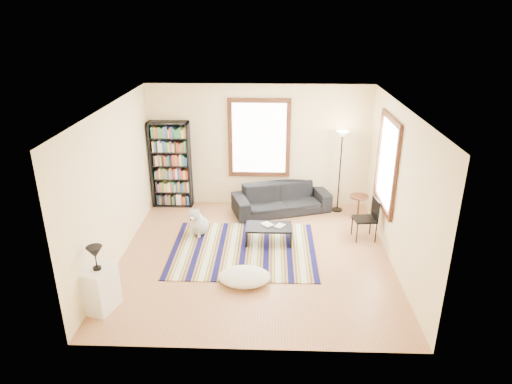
{
  "coord_description": "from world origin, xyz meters",
  "views": [
    {
      "loc": [
        0.28,
        -7.45,
        4.34
      ],
      "look_at": [
        0.0,
        0.5,
        1.1
      ],
      "focal_mm": 32.0,
      "sensor_mm": 36.0,
      "label": 1
    }
  ],
  "objects_px": {
    "sofa": "(281,199)",
    "side_table": "(358,207)",
    "coffee_table": "(269,234)",
    "floor_lamp": "(340,172)",
    "floor_cushion": "(244,277)",
    "white_cabinet": "(100,289)",
    "dog": "(199,220)",
    "bookshelf": "(171,165)",
    "folding_chair": "(365,219)"
  },
  "relations": [
    {
      "from": "bookshelf",
      "to": "white_cabinet",
      "type": "relative_size",
      "value": 2.86
    },
    {
      "from": "floor_lamp",
      "to": "folding_chair",
      "type": "bearing_deg",
      "value": -75.74
    },
    {
      "from": "sofa",
      "to": "floor_lamp",
      "type": "relative_size",
      "value": 1.16
    },
    {
      "from": "side_table",
      "to": "floor_lamp",
      "type": "bearing_deg",
      "value": 133.2
    },
    {
      "from": "floor_cushion",
      "to": "white_cabinet",
      "type": "relative_size",
      "value": 1.27
    },
    {
      "from": "bookshelf",
      "to": "dog",
      "type": "xyz_separation_m",
      "value": [
        0.82,
        -1.43,
        -0.69
      ]
    },
    {
      "from": "dog",
      "to": "side_table",
      "type": "bearing_deg",
      "value": 29.52
    },
    {
      "from": "dog",
      "to": "floor_cushion",
      "type": "bearing_deg",
      "value": -44.09
    },
    {
      "from": "sofa",
      "to": "bookshelf",
      "type": "xyz_separation_m",
      "value": [
        -2.52,
        0.27,
        0.69
      ]
    },
    {
      "from": "sofa",
      "to": "bookshelf",
      "type": "relative_size",
      "value": 1.08
    },
    {
      "from": "sofa",
      "to": "side_table",
      "type": "relative_size",
      "value": 3.98
    },
    {
      "from": "bookshelf",
      "to": "folding_chair",
      "type": "xyz_separation_m",
      "value": [
        4.15,
        -1.53,
        -0.57
      ]
    },
    {
      "from": "coffee_table",
      "to": "floor_cushion",
      "type": "height_order",
      "value": "coffee_table"
    },
    {
      "from": "sofa",
      "to": "bookshelf",
      "type": "bearing_deg",
      "value": 155.97
    },
    {
      "from": "floor_cushion",
      "to": "folding_chair",
      "type": "relative_size",
      "value": 1.04
    },
    {
      "from": "floor_lamp",
      "to": "side_table",
      "type": "distance_m",
      "value": 0.88
    },
    {
      "from": "coffee_table",
      "to": "white_cabinet",
      "type": "relative_size",
      "value": 1.29
    },
    {
      "from": "side_table",
      "to": "folding_chair",
      "type": "distance_m",
      "value": 0.95
    },
    {
      "from": "bookshelf",
      "to": "coffee_table",
      "type": "bearing_deg",
      "value": -38.14
    },
    {
      "from": "bookshelf",
      "to": "floor_cushion",
      "type": "xyz_separation_m",
      "value": [
        1.86,
        -3.19,
        -0.89
      ]
    },
    {
      "from": "folding_chair",
      "to": "white_cabinet",
      "type": "relative_size",
      "value": 1.23
    },
    {
      "from": "coffee_table",
      "to": "floor_lamp",
      "type": "height_order",
      "value": "floor_lamp"
    },
    {
      "from": "floor_cushion",
      "to": "dog",
      "type": "relative_size",
      "value": 1.44
    },
    {
      "from": "floor_lamp",
      "to": "white_cabinet",
      "type": "distance_m",
      "value": 5.63
    },
    {
      "from": "bookshelf",
      "to": "floor_cushion",
      "type": "bearing_deg",
      "value": -59.83
    },
    {
      "from": "floor_lamp",
      "to": "dog",
      "type": "height_order",
      "value": "floor_lamp"
    },
    {
      "from": "bookshelf",
      "to": "side_table",
      "type": "bearing_deg",
      "value": -8.01
    },
    {
      "from": "sofa",
      "to": "floor_lamp",
      "type": "xyz_separation_m",
      "value": [
        1.28,
        0.1,
        0.62
      ]
    },
    {
      "from": "coffee_table",
      "to": "sofa",
      "type": "bearing_deg",
      "value": 79.75
    },
    {
      "from": "floor_lamp",
      "to": "side_table",
      "type": "relative_size",
      "value": 3.44
    },
    {
      "from": "bookshelf",
      "to": "side_table",
      "type": "relative_size",
      "value": 3.7
    },
    {
      "from": "dog",
      "to": "coffee_table",
      "type": "bearing_deg",
      "value": 2.27
    },
    {
      "from": "floor_cushion",
      "to": "coffee_table",
      "type": "bearing_deg",
      "value": 74.5
    },
    {
      "from": "coffee_table",
      "to": "bookshelf",
      "type": "bearing_deg",
      "value": 141.86
    },
    {
      "from": "sofa",
      "to": "coffee_table",
      "type": "distance_m",
      "value": 1.53
    },
    {
      "from": "white_cabinet",
      "to": "floor_lamp",
      "type": "bearing_deg",
      "value": 59.78
    },
    {
      "from": "floor_lamp",
      "to": "folding_chair",
      "type": "height_order",
      "value": "floor_lamp"
    },
    {
      "from": "folding_chair",
      "to": "floor_lamp",
      "type": "bearing_deg",
      "value": 98.02
    },
    {
      "from": "white_cabinet",
      "to": "sofa",
      "type": "bearing_deg",
      "value": 69.67
    },
    {
      "from": "bookshelf",
      "to": "floor_lamp",
      "type": "bearing_deg",
      "value": -2.56
    },
    {
      "from": "white_cabinet",
      "to": "bookshelf",
      "type": "bearing_deg",
      "value": 102.61
    },
    {
      "from": "folding_chair",
      "to": "white_cabinet",
      "type": "height_order",
      "value": "folding_chair"
    },
    {
      "from": "floor_cushion",
      "to": "folding_chair",
      "type": "bearing_deg",
      "value": 35.93
    },
    {
      "from": "sofa",
      "to": "side_table",
      "type": "distance_m",
      "value": 1.71
    },
    {
      "from": "bookshelf",
      "to": "sofa",
      "type": "bearing_deg",
      "value": -6.11
    },
    {
      "from": "bookshelf",
      "to": "floor_lamp",
      "type": "xyz_separation_m",
      "value": [
        3.81,
        -0.17,
        -0.07
      ]
    },
    {
      "from": "floor_cushion",
      "to": "folding_chair",
      "type": "distance_m",
      "value": 2.85
    },
    {
      "from": "side_table",
      "to": "white_cabinet",
      "type": "distance_m",
      "value": 5.64
    },
    {
      "from": "floor_lamp",
      "to": "dog",
      "type": "bearing_deg",
      "value": -157.09
    },
    {
      "from": "floor_cushion",
      "to": "floor_lamp",
      "type": "relative_size",
      "value": 0.48
    }
  ]
}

